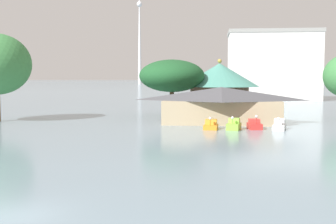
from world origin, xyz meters
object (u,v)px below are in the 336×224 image
Objects in this scene: pedal_boat_white at (279,125)px; boathouse at (221,104)px; pedal_boat_lime at (234,125)px; background_building_block at (273,66)px; green_roof_pavilion at (219,85)px; distant_broadcast_tower at (140,25)px; pedal_boat_red at (254,125)px; shoreline_tree_mid at (172,76)px; pedal_boat_orange at (211,125)px.

boathouse reaches higher than pedal_boat_white.
pedal_boat_lime is 0.11× the size of background_building_block.
green_roof_pavilion is (-1.44, 20.23, 4.38)m from pedal_boat_lime.
distant_broadcast_tower is at bearing 106.35° from background_building_block.
boathouse is 13.36m from green_roof_pavilion.
pedal_boat_red is at bearing -84.49° from pedal_boat_white.
pedal_boat_red reaches higher than pedal_boat_white.
shoreline_tree_mid is (-9.03, 16.60, 5.92)m from pedal_boat_lime.
distant_broadcast_tower is at bearing 100.51° from shoreline_tree_mid.
pedal_boat_lime is (2.73, -0.21, 0.08)m from pedal_boat_orange.
shoreline_tree_mid reaches higher than pedal_boat_red.
pedal_boat_lime is at bearing -85.91° from green_roof_pavilion.
pedal_boat_lime is at bearing -78.62° from distant_broadcast_tower.
background_building_block is at bearing 73.01° from green_roof_pavilion.
green_roof_pavilion reaches higher than pedal_boat_orange.
pedal_boat_white is (8.14, 0.43, 0.05)m from pedal_boat_orange.
pedal_boat_orange is at bearing -81.59° from pedal_boat_lime.
shoreline_tree_mid is (-7.64, 9.53, 3.88)m from boathouse.
pedal_boat_orange is at bearing -103.34° from background_building_block.
pedal_boat_white is 390.16m from distant_broadcast_tower.
green_roof_pavilion reaches higher than pedal_boat_white.
shoreline_tree_mid is at bearing -154.48° from green_roof_pavilion.
pedal_boat_red is at bearing 104.43° from pedal_boat_orange.
green_roof_pavilion reaches higher than shoreline_tree_mid.
boathouse is at bearing -51.27° from shoreline_tree_mid.
pedal_boat_lime is 7.49m from boathouse.
boathouse is at bearing -152.77° from pedal_boat_red.
pedal_boat_red is at bearing 125.14° from pedal_boat_lime.
pedal_boat_white is at bearing -97.00° from background_building_block.
boathouse is (-1.39, 7.07, 2.04)m from pedal_boat_lime.
shoreline_tree_mid is at bearing -79.49° from distant_broadcast_tower.
distant_broadcast_tower is at bearing 101.38° from boathouse.
shoreline_tree_mid is 0.07× the size of distant_broadcast_tower.
pedal_boat_orange is 2.74m from pedal_boat_lime.
distant_broadcast_tower reaches higher than boathouse.
distant_broadcast_tower is (-81.40, 377.05, 58.62)m from pedal_boat_white.
pedal_boat_lime is 1.00× the size of pedal_boat_red.
green_roof_pavilion is at bearing -178.21° from pedal_boat_orange.
green_roof_pavilion is (1.29, 20.02, 4.47)m from pedal_boat_orange.
distant_broadcast_tower is at bearing -155.85° from pedal_boat_lime.
green_roof_pavilion is 0.09× the size of distant_broadcast_tower.
distant_broadcast_tower is at bearing -163.55° from pedal_boat_orange.
background_building_block is (15.40, 63.76, 6.95)m from boathouse.
pedal_boat_orange is at bearing -73.60° from pedal_boat_white.
pedal_boat_red reaches higher than pedal_boat_orange.
pedal_boat_red reaches higher than pedal_boat_lime.
pedal_boat_orange is 0.20× the size of green_roof_pavilion.
background_building_block is (23.05, 54.23, 3.07)m from shoreline_tree_mid.
green_roof_pavilion is (-6.85, 19.59, 4.41)m from pedal_boat_white.
boathouse is at bearing -78.62° from distant_broadcast_tower.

